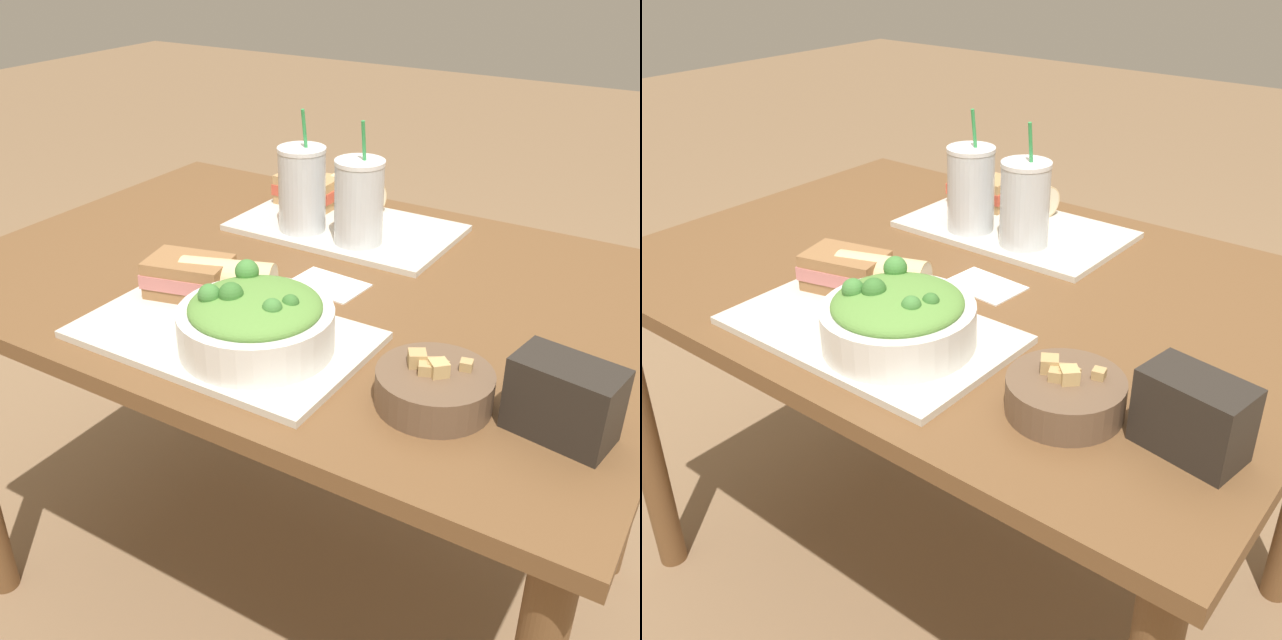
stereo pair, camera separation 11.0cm
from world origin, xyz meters
The scene contains 14 objects.
ground_plane centered at (0.00, 0.00, 0.00)m, with size 12.00×12.00×0.00m, color #846647.
dining_table centered at (0.00, 0.00, 0.66)m, with size 1.27×0.89×0.76m.
tray_near centered at (0.01, -0.26, 0.77)m, with size 0.45×0.27×0.01m.
tray_far centered at (-0.05, 0.23, 0.77)m, with size 0.45×0.27×0.01m.
salad_bowl centered at (0.08, -0.27, 0.82)m, with size 0.23×0.23×0.11m.
soup_bowl centered at (0.36, -0.25, 0.79)m, with size 0.16×0.16×0.07m.
sandwich_near centered at (-0.12, -0.19, 0.81)m, with size 0.16×0.12×0.06m.
baguette_near centered at (-0.05, -0.16, 0.81)m, with size 0.17×0.12×0.07m.
sandwich_far centered at (-0.19, 0.30, 0.81)m, with size 0.14×0.08×0.06m.
baguette_far centered at (-0.08, 0.33, 0.81)m, with size 0.13×0.09×0.07m.
drink_cup_dark centered at (-0.12, 0.16, 0.85)m, with size 0.10×0.10×0.24m.
drink_cup_red centered at (0.01, 0.16, 0.85)m, with size 0.10×0.10×0.24m.
chip_bag centered at (0.52, -0.23, 0.81)m, with size 0.14×0.10×0.10m.
napkin_folded centered at (0.05, -0.02, 0.76)m, with size 0.14×0.10×0.00m.
Camera 1 is at (0.67, -1.04, 1.34)m, focal length 42.00 mm.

